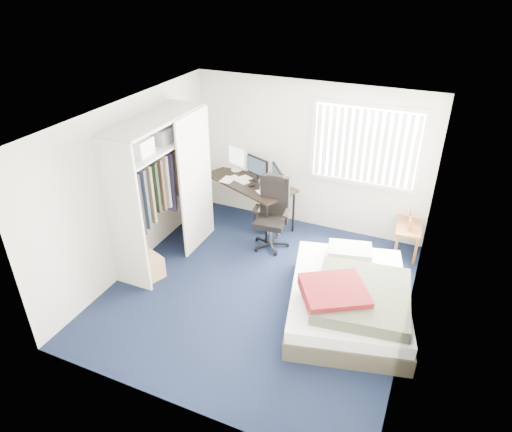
{
  "coord_description": "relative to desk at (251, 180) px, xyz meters",
  "views": [
    {
      "loc": [
        2.01,
        -4.71,
        4.12
      ],
      "look_at": [
        -0.22,
        0.4,
        0.96
      ],
      "focal_mm": 32.0,
      "sensor_mm": 36.0,
      "label": 1
    }
  ],
  "objects": [
    {
      "name": "nightstand",
      "position": [
        2.65,
        0.1,
        -0.37
      ],
      "size": [
        0.45,
        0.77,
        0.69
      ],
      "color": "brown",
      "rests_on": "ground"
    },
    {
      "name": "pine_box",
      "position": [
        -0.75,
        -2.08,
        -0.65
      ],
      "size": [
        0.53,
        0.47,
        0.33
      ],
      "primitive_type": "cube",
      "rotation": [
        0.0,
        0.0,
        -0.36
      ],
      "color": "tan",
      "rests_on": "ground"
    },
    {
      "name": "room_shell",
      "position": [
        0.9,
        -1.75,
        0.7
      ],
      "size": [
        4.2,
        4.2,
        4.2
      ],
      "color": "silver",
      "rests_on": "ground"
    },
    {
      "name": "ground",
      "position": [
        0.9,
        -1.75,
        -0.81
      ],
      "size": [
        4.2,
        4.2,
        0.0
      ],
      "primitive_type": "plane",
      "color": "black",
      "rests_on": "ground"
    },
    {
      "name": "bed",
      "position": [
        2.17,
        -1.74,
        -0.53
      ],
      "size": [
        1.91,
        2.28,
        0.66
      ],
      "color": "#3D382C",
      "rests_on": "ground"
    },
    {
      "name": "desk",
      "position": [
        0.0,
        0.0,
        0.0
      ],
      "size": [
        1.77,
        1.33,
        1.25
      ],
      "color": "black",
      "rests_on": "ground"
    },
    {
      "name": "office_chair",
      "position": [
        0.61,
        -0.55,
        -0.36
      ],
      "size": [
        0.61,
        0.61,
        1.19
      ],
      "color": "black",
      "rests_on": "ground"
    },
    {
      "name": "window_assembly",
      "position": [
        1.8,
        0.29,
        0.79
      ],
      "size": [
        1.72,
        0.09,
        1.32
      ],
      "color": "white",
      "rests_on": "ground"
    },
    {
      "name": "footstool",
      "position": [
        0.5,
        -0.18,
        -0.64
      ],
      "size": [
        0.33,
        0.3,
        0.22
      ],
      "color": "white",
      "rests_on": "ground"
    },
    {
      "name": "closet",
      "position": [
        -0.77,
        -1.48,
        0.54
      ],
      "size": [
        0.64,
        1.84,
        2.22
      ],
      "color": "beige",
      "rests_on": "ground"
    }
  ]
}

